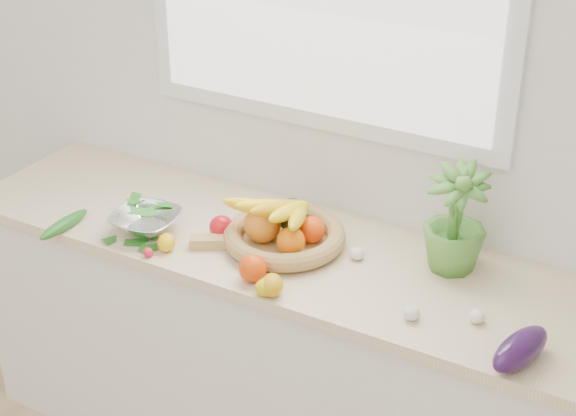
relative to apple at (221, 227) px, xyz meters
The scene contains 18 objects.
back_wall 0.58m from the apple, 64.43° to the left, with size 4.50×0.02×2.70m, color white.
counter_cabinet 0.54m from the apple, 20.37° to the left, with size 2.20×0.58×0.86m, color silver.
countertop 0.20m from the apple, 20.37° to the left, with size 2.24×0.62×0.04m, color beige.
orange_loose 0.28m from the apple, 37.02° to the right, with size 0.09×0.09×0.09m, color #DE3D07.
lemon_a 0.19m from the apple, 125.72° to the right, with size 0.06×0.07×0.06m, color #E8B10C.
lemon_b 0.37m from the apple, 35.75° to the right, with size 0.06×0.07×0.06m, color #DDBC0C.
lemon_c 0.37m from the apple, 33.19° to the right, with size 0.07×0.08×0.07m, color #D3960B.
apple is the anchor object (origin of this frame).
ginger 0.08m from the apple, 93.82° to the right, with size 0.12×0.05×0.04m, color tan.
garlic_a 0.88m from the apple, ahead, with size 0.05×0.05×0.04m, color white.
garlic_b 0.45m from the apple, 12.57° to the left, with size 0.05×0.05×0.04m, color beige.
garlic_c 0.73m from the apple, ahead, with size 0.05×0.05×0.04m, color beige.
eggplant 1.05m from the apple, ahead, with size 0.09×0.23×0.09m, color #2B103C.
cucumber 0.53m from the apple, 156.09° to the right, with size 0.04×0.23×0.04m, color #1D5E1B.
radish 0.26m from the apple, 122.33° to the right, with size 0.03×0.03×0.03m, color red.
potted_herb 0.76m from the apple, 15.43° to the left, with size 0.19×0.19×0.35m, color #4C8C33.
fruit_basket 0.21m from the apple, 17.29° to the left, with size 0.50×0.50×0.19m.
colander_with_spinach 0.25m from the apple, 158.19° to the right, with size 0.25×0.25×0.12m.
Camera 1 is at (1.25, -0.18, 2.36)m, focal length 55.00 mm.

